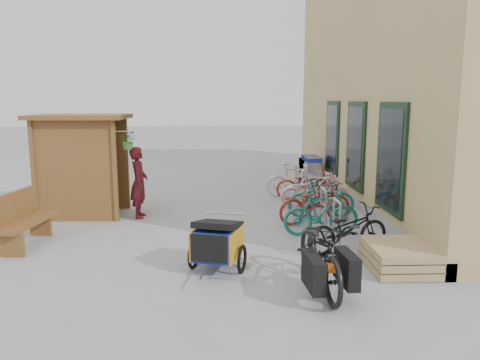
{
  "coord_description": "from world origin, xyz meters",
  "views": [
    {
      "loc": [
        0.12,
        -8.61,
        2.75
      ],
      "look_at": [
        0.5,
        1.5,
        1.0
      ],
      "focal_mm": 35.0,
      "sensor_mm": 36.0,
      "label": 1
    }
  ],
  "objects_px": {
    "pallet_stack": "(399,257)",
    "bike_4": "(314,191)",
    "shopping_carts": "(309,166)",
    "bike_3": "(321,198)",
    "bench": "(22,218)",
    "bike_0": "(348,229)",
    "kiosk": "(78,151)",
    "bike_2": "(315,203)",
    "cargo_bike": "(321,253)",
    "bike_7": "(294,180)",
    "child_trailer": "(217,241)",
    "bike_6": "(307,184)",
    "bike_5": "(314,189)",
    "bike_1": "(321,213)",
    "person_kiosk": "(139,182)"
  },
  "relations": [
    {
      "from": "bench",
      "to": "shopping_carts",
      "type": "distance_m",
      "value": 9.39
    },
    {
      "from": "kiosk",
      "to": "child_trailer",
      "type": "xyz_separation_m",
      "value": [
        3.3,
        -3.79,
        -1.06
      ]
    },
    {
      "from": "pallet_stack",
      "to": "bike_3",
      "type": "xyz_separation_m",
      "value": [
        -0.57,
        3.41,
        0.26
      ]
    },
    {
      "from": "kiosk",
      "to": "bike_5",
      "type": "distance_m",
      "value": 5.86
    },
    {
      "from": "cargo_bike",
      "to": "bike_6",
      "type": "relative_size",
      "value": 1.26
    },
    {
      "from": "pallet_stack",
      "to": "bike_7",
      "type": "xyz_separation_m",
      "value": [
        -0.86,
        5.84,
        0.27
      ]
    },
    {
      "from": "shopping_carts",
      "to": "bike_7",
      "type": "bearing_deg",
      "value": -110.84
    },
    {
      "from": "child_trailer",
      "to": "kiosk",
      "type": "bearing_deg",
      "value": 148.14
    },
    {
      "from": "bench",
      "to": "shopping_carts",
      "type": "xyz_separation_m",
      "value": [
        6.68,
        6.59,
        0.02
      ]
    },
    {
      "from": "shopping_carts",
      "to": "bike_7",
      "type": "distance_m",
      "value": 2.41
    },
    {
      "from": "person_kiosk",
      "to": "bike_5",
      "type": "distance_m",
      "value": 4.39
    },
    {
      "from": "bike_3",
      "to": "bike_1",
      "type": "bearing_deg",
      "value": 167.5
    },
    {
      "from": "pallet_stack",
      "to": "cargo_bike",
      "type": "height_order",
      "value": "cargo_bike"
    },
    {
      "from": "bike_1",
      "to": "bike_0",
      "type": "bearing_deg",
      "value": -171.85
    },
    {
      "from": "pallet_stack",
      "to": "bike_5",
      "type": "relative_size",
      "value": 0.75
    },
    {
      "from": "bench",
      "to": "bike_0",
      "type": "height_order",
      "value": "bench"
    },
    {
      "from": "kiosk",
      "to": "bike_7",
      "type": "bearing_deg",
      "value": 19.96
    },
    {
      "from": "cargo_bike",
      "to": "bike_0",
      "type": "bearing_deg",
      "value": 58.56
    },
    {
      "from": "pallet_stack",
      "to": "bike_0",
      "type": "distance_m",
      "value": 1.1
    },
    {
      "from": "kiosk",
      "to": "bike_5",
      "type": "height_order",
      "value": "kiosk"
    },
    {
      "from": "bike_6",
      "to": "child_trailer",
      "type": "bearing_deg",
      "value": 162.62
    },
    {
      "from": "shopping_carts",
      "to": "bike_2",
      "type": "relative_size",
      "value": 1.0
    },
    {
      "from": "bike_2",
      "to": "bike_3",
      "type": "bearing_deg",
      "value": -45.02
    },
    {
      "from": "bike_2",
      "to": "bike_3",
      "type": "height_order",
      "value": "bike_3"
    },
    {
      "from": "shopping_carts",
      "to": "bike_2",
      "type": "xyz_separation_m",
      "value": [
        -0.81,
        -5.16,
        -0.08
      ]
    },
    {
      "from": "bike_6",
      "to": "bike_7",
      "type": "relative_size",
      "value": 1.06
    },
    {
      "from": "bike_4",
      "to": "bike_2",
      "type": "bearing_deg",
      "value": 172.34
    },
    {
      "from": "bench",
      "to": "bike_4",
      "type": "bearing_deg",
      "value": 32.04
    },
    {
      "from": "cargo_bike",
      "to": "person_kiosk",
      "type": "relative_size",
      "value": 1.28
    },
    {
      "from": "cargo_bike",
      "to": "bike_6",
      "type": "distance_m",
      "value": 6.13
    },
    {
      "from": "bike_3",
      "to": "person_kiosk",
      "type": "bearing_deg",
      "value": 86.83
    },
    {
      "from": "bike_1",
      "to": "bike_3",
      "type": "xyz_separation_m",
      "value": [
        0.3,
        1.43,
        0.0
      ]
    },
    {
      "from": "bike_0",
      "to": "bike_6",
      "type": "xyz_separation_m",
      "value": [
        0.06,
        4.45,
        0.01
      ]
    },
    {
      "from": "bike_4",
      "to": "bike_5",
      "type": "xyz_separation_m",
      "value": [
        0.01,
        0.16,
        0.02
      ]
    },
    {
      "from": "bench",
      "to": "bike_0",
      "type": "relative_size",
      "value": 1.02
    },
    {
      "from": "bike_2",
      "to": "bike_1",
      "type": "bearing_deg",
      "value": 157.76
    },
    {
      "from": "kiosk",
      "to": "shopping_carts",
      "type": "relative_size",
      "value": 1.4
    },
    {
      "from": "shopping_carts",
      "to": "bike_4",
      "type": "bearing_deg",
      "value": -98.46
    },
    {
      "from": "kiosk",
      "to": "bike_4",
      "type": "distance_m",
      "value": 5.83
    },
    {
      "from": "shopping_carts",
      "to": "bike_3",
      "type": "xyz_separation_m",
      "value": [
        -0.57,
        -4.68,
        -0.08
      ]
    },
    {
      "from": "bike_1",
      "to": "bike_3",
      "type": "relative_size",
      "value": 1.0
    },
    {
      "from": "child_trailer",
      "to": "cargo_bike",
      "type": "height_order",
      "value": "cargo_bike"
    },
    {
      "from": "pallet_stack",
      "to": "bike_7",
      "type": "relative_size",
      "value": 0.75
    },
    {
      "from": "bike_1",
      "to": "bike_2",
      "type": "xyz_separation_m",
      "value": [
        0.06,
        0.95,
        -0.0
      ]
    },
    {
      "from": "child_trailer",
      "to": "bike_5",
      "type": "height_order",
      "value": "bike_5"
    },
    {
      "from": "person_kiosk",
      "to": "bike_6",
      "type": "relative_size",
      "value": 0.98
    },
    {
      "from": "shopping_carts",
      "to": "person_kiosk",
      "type": "relative_size",
      "value": 1.07
    },
    {
      "from": "pallet_stack",
      "to": "bike_4",
      "type": "xyz_separation_m",
      "value": [
        -0.56,
        4.3,
        0.25
      ]
    },
    {
      "from": "bike_5",
      "to": "cargo_bike",
      "type": "bearing_deg",
      "value": 170.61
    },
    {
      "from": "kiosk",
      "to": "cargo_bike",
      "type": "height_order",
      "value": "kiosk"
    }
  ]
}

